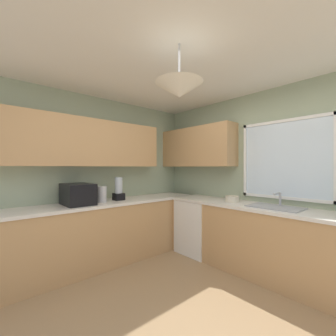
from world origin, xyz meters
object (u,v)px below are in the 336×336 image
(dishwasher, at_px, (199,226))
(blender_appliance, at_px, (119,190))
(sink_assembly, at_px, (275,207))
(microwave, at_px, (78,194))
(bowl, at_px, (232,199))
(kettle, at_px, (102,194))

(dishwasher, relative_size, blender_appliance, 2.43)
(blender_appliance, bearing_deg, dishwasher, 60.19)
(dishwasher, relative_size, sink_assembly, 1.38)
(blender_appliance, bearing_deg, sink_assembly, 31.92)
(microwave, height_order, sink_assembly, microwave)
(bowl, bearing_deg, dishwasher, -177.25)
(blender_appliance, bearing_deg, kettle, -85.98)
(microwave, distance_m, blender_appliance, 0.63)
(dishwasher, distance_m, kettle, 1.68)
(sink_assembly, distance_m, blender_appliance, 2.25)
(kettle, distance_m, blender_appliance, 0.29)
(dishwasher, bearing_deg, sink_assembly, 1.66)
(microwave, xyz_separation_m, sink_assembly, (1.91, 1.82, -0.13))
(sink_assembly, bearing_deg, dishwasher, -178.34)
(kettle, height_order, blender_appliance, blender_appliance)
(bowl, bearing_deg, kettle, -130.75)
(microwave, height_order, blender_appliance, blender_appliance)
(microwave, height_order, kettle, microwave)
(dishwasher, xyz_separation_m, bowl, (0.62, 0.03, 0.53))
(dishwasher, bearing_deg, kettle, -114.01)
(blender_appliance, bearing_deg, microwave, -90.00)
(kettle, bearing_deg, sink_assembly, 37.97)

